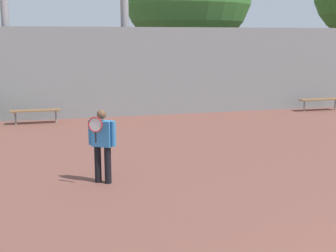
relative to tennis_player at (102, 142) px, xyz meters
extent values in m
cylinder|color=black|center=(-0.09, 0.07, -0.48)|extent=(0.14, 0.14, 0.77)
cylinder|color=black|center=(0.10, -0.05, -0.48)|extent=(0.14, 0.14, 0.77)
cube|color=teal|center=(0.00, 0.01, 0.17)|extent=(0.45, 0.39, 0.53)
cylinder|color=teal|center=(-0.21, 0.15, 0.18)|extent=(0.10, 0.10, 0.52)
cylinder|color=teal|center=(0.22, -0.13, 0.18)|extent=(0.10, 0.10, 0.52)
sphere|color=brown|center=(0.00, 0.01, 0.57)|extent=(0.19, 0.19, 0.19)
cylinder|color=black|center=(-0.15, -0.23, 0.15)|extent=(0.03, 0.03, 0.22)
torus|color=red|center=(-0.15, -0.23, 0.40)|extent=(0.27, 0.19, 0.31)
cylinder|color=silver|center=(-0.15, -0.23, 0.40)|extent=(0.23, 0.15, 0.27)
cube|color=brown|center=(-1.38, 7.32, -0.41)|extent=(1.69, 0.40, 0.04)
cylinder|color=gray|center=(-2.06, 7.32, -0.65)|extent=(0.06, 0.06, 0.44)
cylinder|color=gray|center=(-0.70, 7.32, -0.65)|extent=(0.06, 0.06, 0.44)
cube|color=brown|center=(9.82, 7.32, -0.41)|extent=(1.79, 0.40, 0.04)
cylinder|color=gray|center=(9.11, 7.32, -0.65)|extent=(0.06, 0.06, 0.44)
cylinder|color=gray|center=(10.54, 7.32, -0.65)|extent=(0.06, 0.06, 0.44)
cube|color=gray|center=(3.44, 8.07, 0.80)|extent=(31.50, 0.06, 3.33)
cylinder|color=brown|center=(5.79, 12.66, 0.51)|extent=(0.36, 0.36, 2.75)
camera|label=1|loc=(-1.14, -9.32, 2.10)|focal=50.00mm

